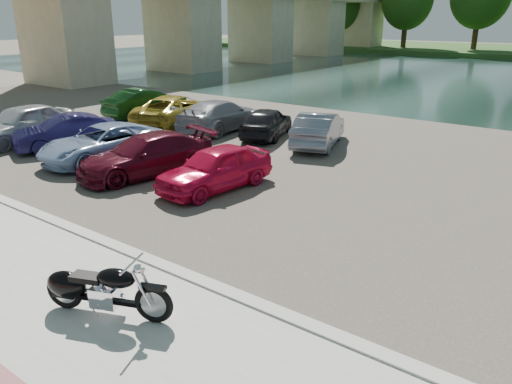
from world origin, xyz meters
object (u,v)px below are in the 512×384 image
Objects in this scene: car_0 at (22,124)px; motorcycle at (96,289)px; car_2 at (103,143)px; car_1 at (67,132)px.

motorcycle is at bearing -31.43° from car_0.
car_0 is 0.98× the size of car_2.
car_2 is at bearing 15.42° from car_1.
car_1 is (2.29, 0.47, -0.12)m from car_0.
car_2 is (4.82, 0.23, -0.12)m from car_0.
motorcycle is 0.49× the size of car_2.
car_2 is (-7.89, 6.11, 0.10)m from motorcycle.
motorcycle is 12.20m from car_1.
car_2 is at bearing 120.04° from motorcycle.
motorcycle is at bearing -33.12° from car_2.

